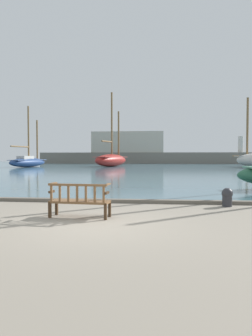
% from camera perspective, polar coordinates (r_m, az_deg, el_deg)
% --- Properties ---
extents(ground_plane, '(160.00, 160.00, 0.00)m').
position_cam_1_polar(ground_plane, '(7.91, -5.81, -9.92)').
color(ground_plane, gray).
extents(harbor_water, '(100.00, 80.00, 0.08)m').
position_cam_1_polar(harbor_water, '(51.62, 4.33, 0.30)').
color(harbor_water, slate).
rests_on(harbor_water, ground).
extents(quay_edge_kerb, '(40.00, 0.30, 0.12)m').
position_cam_1_polar(quay_edge_kerb, '(11.64, -1.87, -5.74)').
color(quay_edge_kerb, '#675F54').
rests_on(quay_edge_kerb, ground).
extents(park_bench, '(1.64, 0.66, 0.92)m').
position_cam_1_polar(park_bench, '(8.87, -8.11, -5.55)').
color(park_bench, '#3D2A19').
rests_on(park_bench, ground).
extents(sailboat_distant_harbor, '(3.89, 8.32, 8.72)m').
position_cam_1_polar(sailboat_distant_harbor, '(48.90, -16.71, 1.12)').
color(sailboat_distant_harbor, navy).
rests_on(sailboat_distant_harbor, harbor_water).
extents(sailboat_nearest_starboard, '(5.17, 9.76, 11.16)m').
position_cam_1_polar(sailboat_nearest_starboard, '(49.44, -2.58, 1.51)').
color(sailboat_nearest_starboard, maroon).
rests_on(sailboat_nearest_starboard, harbor_water).
extents(mooring_bollard, '(0.36, 0.36, 0.61)m').
position_cam_1_polar(mooring_bollard, '(11.19, 17.21, -4.77)').
color(mooring_bollard, '#2D2D33').
rests_on(mooring_bollard, ground).
extents(far_breakwater, '(47.77, 2.40, 6.76)m').
position_cam_1_polar(far_breakwater, '(68.09, 3.43, 2.64)').
color(far_breakwater, slate).
rests_on(far_breakwater, ground).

